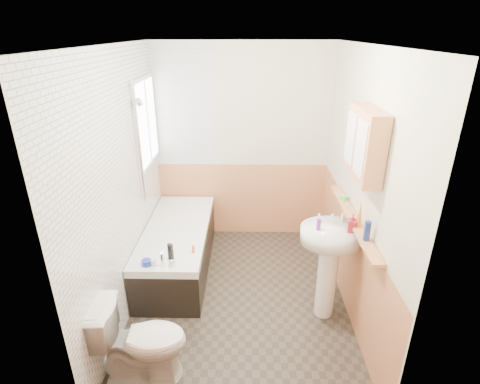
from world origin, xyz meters
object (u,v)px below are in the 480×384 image
sink (329,254)px  medicine_cabinet (365,143)px  bathtub (178,247)px  pine_shelf (353,219)px  toilet (141,340)px

sink → medicine_cabinet: bearing=-6.0°
bathtub → pine_shelf: 2.03m
toilet → medicine_cabinet: size_ratio=1.15×
bathtub → pine_shelf: size_ratio=1.13×
sink → medicine_cabinet: 1.09m
bathtub → medicine_cabinet: (1.74, -0.78, 1.48)m
bathtub → toilet: size_ratio=2.35×
bathtub → pine_shelf: (1.77, -0.65, 0.73)m
sink → pine_shelf: 0.39m
toilet → sink: size_ratio=0.66×
toilet → medicine_cabinet: 2.38m
bathtub → pine_shelf: bearing=-20.3°
sink → pine_shelf: size_ratio=0.73×
bathtub → toilet: toilet is taller
toilet → pine_shelf: pine_shelf is taller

